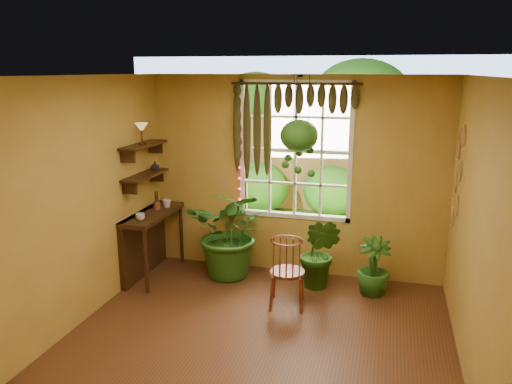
% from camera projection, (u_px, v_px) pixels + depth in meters
% --- Properties ---
extents(floor, '(4.50, 4.50, 0.00)m').
position_uv_depth(floor, '(249.00, 356.00, 4.92)').
color(floor, '#5F2E1B').
rests_on(floor, ground).
extents(ceiling, '(4.50, 4.50, 0.00)m').
position_uv_depth(ceiling, '(248.00, 76.00, 4.28)').
color(ceiling, silver).
rests_on(ceiling, wall_back).
extents(wall_back, '(4.00, 0.00, 4.00)m').
position_uv_depth(wall_back, '(295.00, 177.00, 6.71)').
color(wall_back, gold).
rests_on(wall_back, floor).
extents(wall_left, '(0.00, 4.50, 4.50)m').
position_uv_depth(wall_left, '(61.00, 210.00, 5.11)').
color(wall_left, gold).
rests_on(wall_left, floor).
extents(wall_right, '(0.00, 4.50, 4.50)m').
position_uv_depth(wall_right, '(482.00, 246.00, 4.09)').
color(wall_right, gold).
rests_on(wall_right, floor).
extents(window, '(1.52, 0.10, 1.86)m').
position_uv_depth(window, '(296.00, 151.00, 6.66)').
color(window, white).
rests_on(window, wall_back).
extents(valance_vine, '(1.70, 0.12, 1.10)m').
position_uv_depth(valance_vine, '(288.00, 108.00, 6.43)').
color(valance_vine, '#35210E').
rests_on(valance_vine, window).
extents(string_lights, '(0.03, 0.03, 1.54)m').
position_uv_depth(string_lights, '(239.00, 146.00, 6.75)').
color(string_lights, '#FF2633').
rests_on(string_lights, window).
extents(wall_plates, '(0.04, 0.32, 1.10)m').
position_uv_depth(wall_plates, '(457.00, 177.00, 5.73)').
color(wall_plates, beige).
rests_on(wall_plates, wall_right).
extents(counter_ledge, '(0.40, 1.20, 0.90)m').
position_uv_depth(counter_ledge, '(146.00, 236.00, 6.78)').
color(counter_ledge, '#35210E').
rests_on(counter_ledge, floor).
extents(shelf_lower, '(0.25, 0.90, 0.04)m').
position_uv_depth(shelf_lower, '(145.00, 175.00, 6.57)').
color(shelf_lower, '#35210E').
rests_on(shelf_lower, wall_left).
extents(shelf_upper, '(0.25, 0.90, 0.04)m').
position_uv_depth(shelf_upper, '(144.00, 145.00, 6.47)').
color(shelf_upper, '#35210E').
rests_on(shelf_upper, wall_left).
extents(backyard, '(14.00, 10.00, 12.00)m').
position_uv_depth(backyard, '(345.00, 138.00, 11.00)').
color(backyard, '#2D631C').
rests_on(backyard, ground).
extents(windsor_chair, '(0.46, 0.48, 1.09)m').
position_uv_depth(windsor_chair, '(287.00, 282.00, 5.89)').
color(windsor_chair, maroon).
rests_on(windsor_chair, floor).
extents(potted_plant_left, '(1.16, 1.02, 1.26)m').
position_uv_depth(potted_plant_left, '(232.00, 232.00, 6.70)').
color(potted_plant_left, '#1E4713').
rests_on(potted_plant_left, floor).
extents(potted_plant_mid, '(0.64, 0.58, 0.96)m').
position_uv_depth(potted_plant_mid, '(320.00, 253.00, 6.35)').
color(potted_plant_mid, '#1E4713').
rests_on(potted_plant_mid, floor).
extents(potted_plant_right, '(0.47, 0.47, 0.74)m').
position_uv_depth(potted_plant_right, '(373.00, 267.00, 6.21)').
color(potted_plant_right, '#1E4713').
rests_on(potted_plant_right, floor).
extents(hanging_basket, '(0.48, 0.48, 1.29)m').
position_uv_depth(hanging_basket, '(299.00, 138.00, 6.29)').
color(hanging_basket, black).
rests_on(hanging_basket, ceiling).
extents(cup_a, '(0.15, 0.15, 0.09)m').
position_uv_depth(cup_a, '(140.00, 217.00, 6.30)').
color(cup_a, silver).
rests_on(cup_a, counter_ledge).
extents(cup_b, '(0.16, 0.16, 0.11)m').
position_uv_depth(cup_b, '(167.00, 203.00, 6.89)').
color(cup_b, beige).
rests_on(cup_b, counter_ledge).
extents(brush_jar, '(0.09, 0.09, 0.33)m').
position_uv_depth(brush_jar, '(157.00, 200.00, 6.77)').
color(brush_jar, brown).
rests_on(brush_jar, counter_ledge).
extents(shelf_vase, '(0.12, 0.12, 0.12)m').
position_uv_depth(shelf_vase, '(155.00, 166.00, 6.80)').
color(shelf_vase, '#B2AD99').
rests_on(shelf_vase, shelf_lower).
extents(tiffany_lamp, '(0.17, 0.17, 0.28)m').
position_uv_depth(tiffany_lamp, '(142.00, 129.00, 6.35)').
color(tiffany_lamp, '#513317').
rests_on(tiffany_lamp, shelf_upper).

